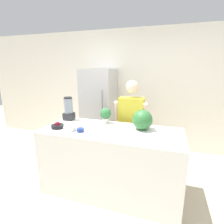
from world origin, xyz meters
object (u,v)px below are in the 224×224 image
Objects in this scene: person at (131,126)px; watermelon at (142,120)px; bowl_small_blue at (80,130)px; potted_plant at (106,115)px; bowl_cherries at (58,126)px; refrigerator at (99,109)px; bowl_cream at (70,128)px; blender at (69,109)px.

person is 5.77× the size of watermelon.
bowl_small_blue is 0.41× the size of potted_plant.
bowl_cherries is 0.73× the size of potted_plant.
refrigerator is 17.89× the size of bowl_small_blue.
bowl_cream is (-0.68, -0.86, 0.18)m from person.
bowl_cream is at bearing -161.68° from watermelon.
potted_plant is at bearing 37.04° from bowl_cherries.
person is at bearing 23.29° from blender.
bowl_cherries is at bearing -142.96° from potted_plant.
bowl_small_blue is (0.35, -1.54, 0.09)m from refrigerator.
refrigerator is at bearing 96.97° from bowl_cream.
potted_plant is (0.64, 0.02, -0.05)m from blender.
bowl_cream is 0.16m from bowl_small_blue.
bowl_cream is (0.22, -0.03, 0.01)m from bowl_cherries.
refrigerator is at bearing 141.97° from person.
bowl_cream is (-0.95, -0.31, -0.11)m from watermelon.
bowl_cherries is (-0.03, -1.51, 0.10)m from refrigerator.
blender is (-0.09, -1.09, 0.25)m from refrigerator.
potted_plant is at bearing -129.35° from person.
blender reaches higher than potted_plant.
bowl_cherries is at bearing -166.47° from watermelon.
potted_plant is (0.57, 0.43, 0.10)m from bowl_cherries.
blender is at bearing 134.89° from bowl_small_blue.
watermelon reaches higher than bowl_cherries.
refrigerator reaches higher than potted_plant.
watermelon is 1.57× the size of bowl_cherries.
bowl_cream is at bearing -8.86° from bowl_cherries.
refrigerator is 1.69m from watermelon.
bowl_cherries is at bearing -81.21° from blender.
bowl_small_blue is (0.16, 0.00, -0.01)m from bowl_cream.
bowl_cream is (0.19, -1.54, 0.10)m from refrigerator.
person is 16.11× the size of bowl_small_blue.
bowl_cherries is at bearing -91.05° from refrigerator.
refrigerator reaches higher than watermelon.
refrigerator is 1.56m from bowl_cream.
blender is (-1.23, 0.13, 0.03)m from watermelon.
person is at bearing 58.90° from bowl_small_blue.
refrigerator is 1.11× the size of person.
blender is (-0.44, 0.45, 0.16)m from bowl_small_blue.
blender is 1.59× the size of potted_plant.
blender is (-0.06, 0.41, 0.15)m from bowl_cherries.
blender is (-0.28, 0.45, 0.14)m from bowl_cream.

